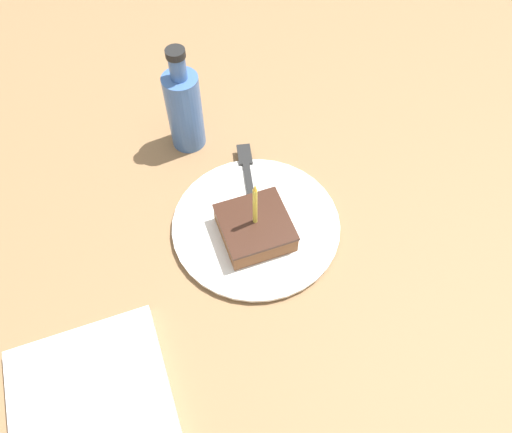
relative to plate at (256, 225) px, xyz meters
name	(u,v)px	position (x,y,z in m)	size (l,w,h in m)	color
ground_plane	(254,243)	(-0.01, 0.01, -0.03)	(2.40, 2.40, 0.04)	olive
plate	(256,225)	(0.00, 0.00, 0.00)	(0.27, 0.27, 0.01)	white
cake_slice	(253,228)	(-0.02, 0.01, 0.03)	(0.10, 0.11, 0.13)	brown
fork	(248,177)	(0.09, -0.02, 0.01)	(0.17, 0.05, 0.00)	#262626
bottle	(184,108)	(0.22, 0.05, 0.07)	(0.06, 0.06, 0.20)	#3F66A5
marble_board	(92,404)	(-0.19, 0.30, 0.00)	(0.21, 0.20, 0.02)	silver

